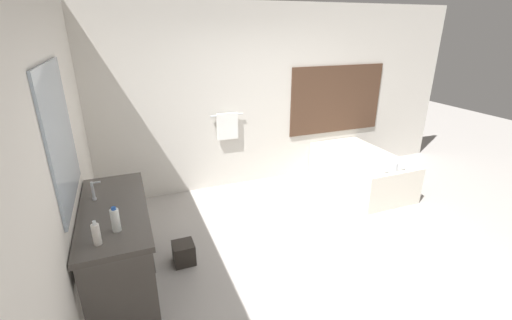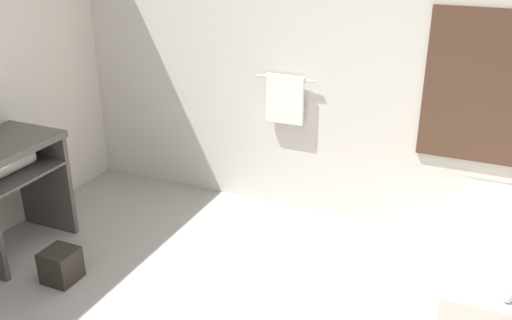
# 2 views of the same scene
# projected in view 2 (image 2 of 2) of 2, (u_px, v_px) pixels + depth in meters

# --- Properties ---
(wall_back_with_blinds) EXTENTS (7.40, 0.13, 2.70)m
(wall_back_with_blinds) POSITION_uv_depth(u_px,v_px,m) (333.00, 57.00, 4.39)
(wall_back_with_blinds) COLOR silver
(wall_back_with_blinds) RESTS_ON ground_plane
(waste_bin) EXTENTS (0.22, 0.22, 0.23)m
(waste_bin) POSITION_uv_depth(u_px,v_px,m) (61.00, 265.00, 3.94)
(waste_bin) COLOR #2D2823
(waste_bin) RESTS_ON ground_plane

